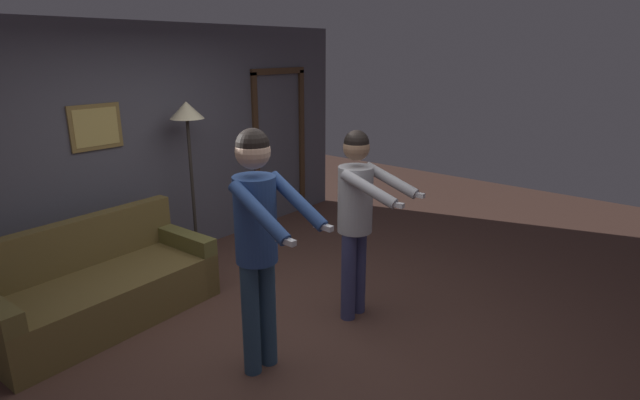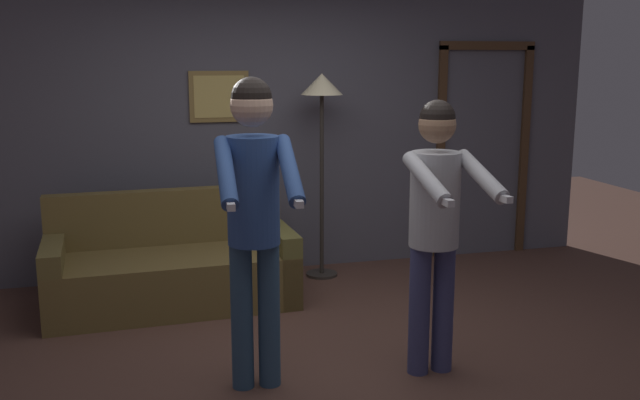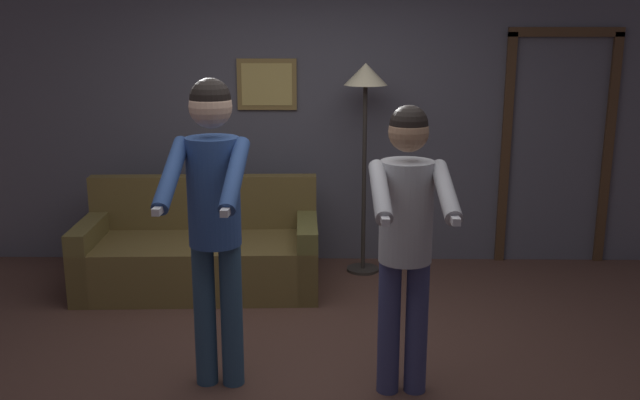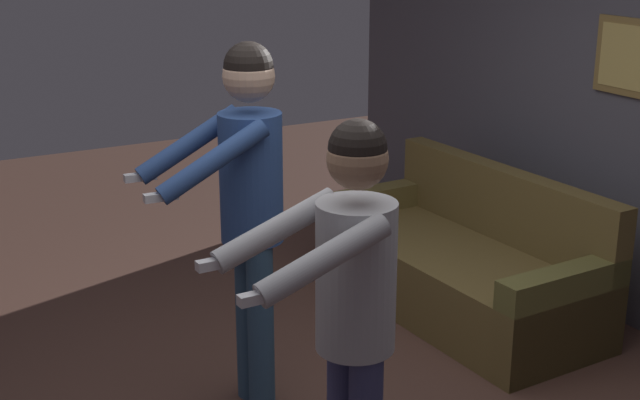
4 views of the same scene
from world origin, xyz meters
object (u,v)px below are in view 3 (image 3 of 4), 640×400
object	(u,v)px
person_standing_left	(213,204)
couch	(201,255)
person_standing_right	(406,225)
torchiere_lamp	(365,96)

from	to	relation	value
person_standing_left	couch	bearing A→B (deg)	103.72
person_standing_right	torchiere_lamp	bearing A→B (deg)	93.67
torchiere_lamp	person_standing_right	size ratio (longest dim) A/B	1.06
person_standing_left	person_standing_right	xyz separation A→B (m)	(1.08, -0.08, -0.10)
couch	torchiere_lamp	size ratio (longest dim) A/B	1.08
torchiere_lamp	person_standing_left	distance (m)	2.29
torchiere_lamp	couch	bearing A→B (deg)	-162.67
person_standing_right	couch	bearing A→B (deg)	131.02
person_standing_left	torchiere_lamp	bearing A→B (deg)	65.11
couch	person_standing_right	bearing A→B (deg)	-48.98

